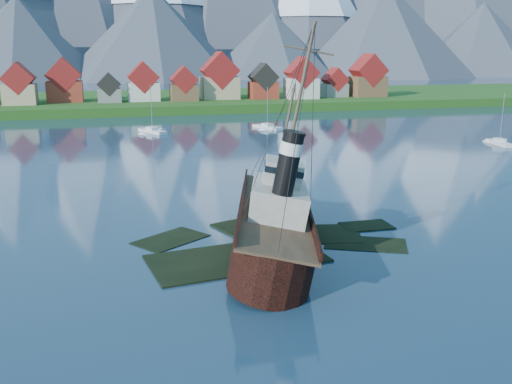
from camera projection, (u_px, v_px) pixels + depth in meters
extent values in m
plane|color=#193247|center=(260.00, 250.00, 61.91)|extent=(1400.00, 1400.00, 0.00)
cube|color=black|center=(237.00, 262.00, 59.37)|extent=(19.08, 11.42, 1.00)
cube|color=black|center=(300.00, 238.00, 67.22)|extent=(15.15, 9.76, 1.00)
cube|color=black|center=(257.00, 227.00, 70.91)|extent=(11.45, 9.06, 1.00)
cube|color=black|center=(365.00, 247.00, 64.01)|extent=(10.27, 8.34, 1.00)
cube|color=black|center=(171.00, 243.00, 65.43)|extent=(9.42, 8.68, 1.00)
cube|color=black|center=(367.00, 229.00, 70.35)|extent=(6.00, 4.00, 1.00)
cube|color=#1E4313|center=(147.00, 105.00, 221.40)|extent=(600.00, 80.00, 3.20)
cube|color=#3F3D38|center=(155.00, 116.00, 185.75)|extent=(600.00, 2.50, 2.00)
cube|color=tan|center=(20.00, 94.00, 190.55)|extent=(10.50, 9.00, 6.80)
cube|color=maroon|center=(18.00, 78.00, 189.25)|extent=(10.69, 9.18, 10.69)
cube|color=maroon|center=(65.00, 92.00, 199.55)|extent=(12.00, 8.50, 7.20)
cube|color=maroon|center=(64.00, 75.00, 198.14)|extent=(12.22, 8.67, 12.22)
cube|color=slate|center=(109.00, 95.00, 198.83)|extent=(8.00, 7.00, 4.80)
cube|color=black|center=(109.00, 84.00, 197.89)|extent=(8.15, 7.14, 8.15)
cube|color=beige|center=(144.00, 92.00, 204.38)|extent=(11.00, 9.50, 6.40)
cube|color=maroon|center=(143.00, 77.00, 203.11)|extent=(11.20, 9.69, 11.20)
cube|color=brown|center=(184.00, 93.00, 204.13)|extent=(9.50, 8.00, 5.80)
cube|color=maroon|center=(184.00, 80.00, 203.00)|extent=(9.67, 8.16, 9.67)
cube|color=tan|center=(220.00, 88.00, 211.97)|extent=(13.50, 10.00, 8.00)
cube|color=maroon|center=(219.00, 70.00, 210.40)|extent=(13.75, 10.20, 13.75)
cube|color=maroon|center=(263.00, 90.00, 213.29)|extent=(10.00, 8.50, 6.20)
cube|color=black|center=(263.00, 77.00, 212.09)|extent=(10.18, 8.67, 10.18)
cube|color=beige|center=(301.00, 88.00, 213.74)|extent=(11.50, 9.00, 7.50)
cube|color=maroon|center=(302.00, 72.00, 212.32)|extent=(11.71, 9.18, 11.71)
cube|color=slate|center=(334.00, 90.00, 221.47)|extent=(9.00, 7.50, 5.00)
cube|color=maroon|center=(335.00, 79.00, 220.46)|extent=(9.16, 7.65, 9.16)
cube|color=brown|center=(368.00, 86.00, 222.43)|extent=(12.50, 10.00, 7.80)
cube|color=maroon|center=(368.00, 70.00, 220.93)|extent=(12.73, 10.20, 12.73)
cone|color=#2D333D|center=(309.00, 4.00, 520.25)|extent=(150.00, 150.00, 125.00)
cone|color=#2D333D|center=(20.00, 40.00, 389.05)|extent=(120.00, 120.00, 58.00)
cone|color=#2D333D|center=(153.00, 34.00, 405.40)|extent=(136.00, 136.00, 66.00)
cone|color=#2D333D|center=(273.00, 46.00, 433.13)|extent=(110.00, 110.00, 50.00)
cone|color=#2D333D|center=(383.00, 30.00, 449.27)|extent=(150.00, 150.00, 75.00)
cone|color=#2D333D|center=(481.00, 40.00, 474.06)|extent=(124.00, 124.00, 60.00)
cube|color=black|center=(267.00, 231.00, 60.74)|extent=(7.47, 21.51, 4.48)
cone|color=black|center=(238.00, 199.00, 73.83)|extent=(7.47, 7.47, 7.47)
cylinder|color=black|center=(299.00, 267.00, 50.65)|extent=(7.47, 7.47, 4.48)
cube|color=#4C3826|center=(267.00, 210.00, 60.16)|extent=(7.32, 28.39, 0.27)
cube|color=black|center=(234.00, 208.00, 59.17)|extent=(0.21, 27.49, 0.96)
cube|color=black|center=(299.00, 203.00, 60.92)|extent=(0.21, 27.49, 0.96)
cube|color=#ADA89E|center=(271.00, 199.00, 58.27)|extent=(5.55, 9.07, 3.20)
cube|color=#ADA89E|center=(268.00, 170.00, 58.59)|extent=(3.84, 4.27, 2.35)
cylinder|color=black|center=(282.00, 161.00, 53.84)|extent=(2.03, 2.03, 5.98)
cylinder|color=silver|center=(282.00, 146.00, 53.48)|extent=(2.13, 2.13, 1.17)
cylinder|color=#473828|center=(247.00, 137.00, 66.58)|extent=(0.30, 0.30, 12.81)
cylinder|color=#473828|center=(275.00, 92.00, 54.60)|extent=(0.34, 0.34, 13.87)
cube|color=silver|center=(152.00, 132.00, 148.14)|extent=(6.99, 9.96, 1.33)
cube|color=silver|center=(152.00, 128.00, 147.88)|extent=(3.27, 3.51, 0.78)
cylinder|color=gray|center=(151.00, 107.00, 146.56)|extent=(0.16, 0.16, 11.54)
cube|color=silver|center=(499.00, 144.00, 129.77)|extent=(3.41, 9.07, 1.25)
cube|color=silver|center=(500.00, 140.00, 129.53)|extent=(2.27, 2.72, 0.73)
cylinder|color=gray|center=(502.00, 118.00, 128.29)|extent=(0.15, 0.15, 10.83)
cube|color=silver|center=(267.00, 128.00, 155.96)|extent=(6.50, 10.21, 1.21)
cube|color=silver|center=(267.00, 125.00, 155.72)|extent=(3.19, 3.49, 0.71)
cylinder|color=gray|center=(267.00, 107.00, 154.53)|extent=(0.14, 0.14, 10.48)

